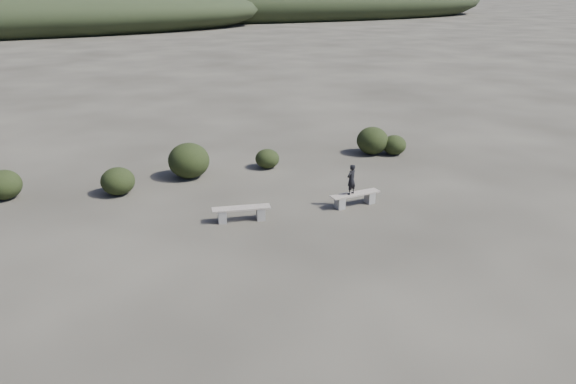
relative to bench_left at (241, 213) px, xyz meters
name	(u,v)px	position (x,y,z in m)	size (l,w,h in m)	color
ground	(348,275)	(1.39, -4.40, -0.28)	(1200.00, 1200.00, 0.00)	#2C2922
bench_left	(241,213)	(0.00, 0.00, 0.00)	(1.85, 0.73, 0.45)	slate
bench_right	(355,198)	(3.91, -0.24, -0.01)	(1.78, 0.46, 0.44)	slate
seated_person	(351,179)	(3.73, -0.24, 0.68)	(0.37, 0.24, 1.02)	black
shrub_a	(118,181)	(-3.25, 3.94, 0.21)	(1.19, 1.19, 0.97)	black
shrub_b	(189,161)	(-0.51, 4.78, 0.40)	(1.57, 1.57, 1.35)	black
shrub_c	(267,159)	(2.66, 4.74, 0.11)	(0.97, 0.97, 0.78)	black
shrub_d	(372,141)	(7.58, 4.84, 0.32)	(1.37, 1.37, 1.19)	black
shrub_e	(394,145)	(8.41, 4.39, 0.15)	(1.03, 1.03, 0.86)	black
shrub_f	(4,185)	(-6.93, 4.99, 0.24)	(1.21, 1.21, 1.02)	black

